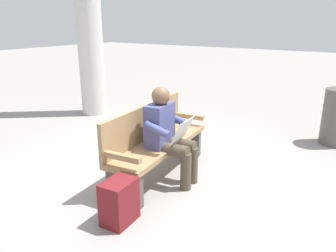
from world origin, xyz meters
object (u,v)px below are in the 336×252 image
(bench_near, at_px, (155,140))
(backpack, at_px, (119,202))
(person_seated, at_px, (168,133))
(support_pillar, at_px, (88,12))

(bench_near, distance_m, backpack, 1.15)
(bench_near, bearing_deg, person_seated, 66.64)
(backpack, bearing_deg, support_pillar, -130.59)
(bench_near, bearing_deg, support_pillar, -126.89)
(bench_near, height_order, support_pillar, support_pillar)
(person_seated, height_order, backpack, person_seated)
(person_seated, bearing_deg, bench_near, -113.36)
(backpack, distance_m, support_pillar, 4.58)
(bench_near, xyz_separation_m, backpack, (1.07, 0.34, -0.24))
(bench_near, height_order, person_seated, person_seated)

